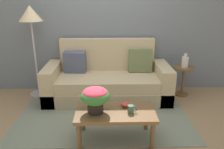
{
  "coord_description": "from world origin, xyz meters",
  "views": [
    {
      "loc": [
        0.07,
        -3.22,
        1.82
      ],
      "look_at": [
        0.14,
        -0.06,
        0.7
      ],
      "focal_mm": 35.69,
      "sensor_mm": 36.0,
      "label": 1
    }
  ],
  "objects_px": {
    "couch": "(107,81)",
    "potted_plant": "(95,97)",
    "floor_lamp": "(31,21)",
    "table_vase": "(185,62)",
    "snack_bowl": "(126,104)",
    "side_table": "(183,76)",
    "coffee_mug": "(131,109)",
    "coffee_table": "(115,115)"
  },
  "relations": [
    {
      "from": "couch",
      "to": "potted_plant",
      "type": "height_order",
      "value": "couch"
    },
    {
      "from": "floor_lamp",
      "to": "table_vase",
      "type": "xyz_separation_m",
      "value": [
        2.77,
        -0.08,
        -0.73
      ]
    },
    {
      "from": "floor_lamp",
      "to": "potted_plant",
      "type": "height_order",
      "value": "floor_lamp"
    },
    {
      "from": "couch",
      "to": "snack_bowl",
      "type": "xyz_separation_m",
      "value": [
        0.24,
        -1.23,
        0.14
      ]
    },
    {
      "from": "floor_lamp",
      "to": "snack_bowl",
      "type": "bearing_deg",
      "value": -40.93
    },
    {
      "from": "side_table",
      "to": "potted_plant",
      "type": "distance_m",
      "value": 2.16
    },
    {
      "from": "side_table",
      "to": "coffee_mug",
      "type": "relative_size",
      "value": 4.6
    },
    {
      "from": "couch",
      "to": "potted_plant",
      "type": "xyz_separation_m",
      "value": [
        -0.15,
        -1.37,
        0.32
      ]
    },
    {
      "from": "side_table",
      "to": "snack_bowl",
      "type": "distance_m",
      "value": 1.76
    },
    {
      "from": "potted_plant",
      "to": "snack_bowl",
      "type": "xyz_separation_m",
      "value": [
        0.39,
        0.14,
        -0.18
      ]
    },
    {
      "from": "couch",
      "to": "coffee_mug",
      "type": "height_order",
      "value": "couch"
    },
    {
      "from": "couch",
      "to": "potted_plant",
      "type": "relative_size",
      "value": 6.17
    },
    {
      "from": "coffee_table",
      "to": "snack_bowl",
      "type": "xyz_separation_m",
      "value": [
        0.14,
        0.11,
        0.1
      ]
    },
    {
      "from": "potted_plant",
      "to": "snack_bowl",
      "type": "height_order",
      "value": "potted_plant"
    },
    {
      "from": "potted_plant",
      "to": "table_vase",
      "type": "relative_size",
      "value": 1.4
    },
    {
      "from": "couch",
      "to": "coffee_table",
      "type": "distance_m",
      "value": 1.34
    },
    {
      "from": "potted_plant",
      "to": "table_vase",
      "type": "bearing_deg",
      "value": 41.91
    },
    {
      "from": "potted_plant",
      "to": "coffee_mug",
      "type": "bearing_deg",
      "value": -2.97
    },
    {
      "from": "side_table",
      "to": "coffee_mug",
      "type": "xyz_separation_m",
      "value": [
        -1.15,
        -1.45,
        0.09
      ]
    },
    {
      "from": "floor_lamp",
      "to": "snack_bowl",
      "type": "xyz_separation_m",
      "value": [
        1.57,
        -1.36,
        -0.94
      ]
    },
    {
      "from": "couch",
      "to": "potted_plant",
      "type": "bearing_deg",
      "value": -96.37
    },
    {
      "from": "coffee_table",
      "to": "coffee_mug",
      "type": "height_order",
      "value": "coffee_mug"
    },
    {
      "from": "floor_lamp",
      "to": "coffee_mug",
      "type": "bearing_deg",
      "value": -43.25
    },
    {
      "from": "coffee_table",
      "to": "coffee_mug",
      "type": "relative_size",
      "value": 8.26
    },
    {
      "from": "coffee_mug",
      "to": "table_vase",
      "type": "bearing_deg",
      "value": 51.74
    },
    {
      "from": "couch",
      "to": "coffee_table",
      "type": "height_order",
      "value": "couch"
    },
    {
      "from": "couch",
      "to": "table_vase",
      "type": "height_order",
      "value": "couch"
    },
    {
      "from": "snack_bowl",
      "to": "table_vase",
      "type": "xyz_separation_m",
      "value": [
        1.2,
        1.28,
        0.21
      ]
    },
    {
      "from": "table_vase",
      "to": "couch",
      "type": "bearing_deg",
      "value": -177.65
    },
    {
      "from": "couch",
      "to": "snack_bowl",
      "type": "distance_m",
      "value": 1.26
    },
    {
      "from": "couch",
      "to": "table_vase",
      "type": "xyz_separation_m",
      "value": [
        1.44,
        0.06,
        0.35
      ]
    },
    {
      "from": "side_table",
      "to": "floor_lamp",
      "type": "bearing_deg",
      "value": 178.5
    },
    {
      "from": "snack_bowl",
      "to": "table_vase",
      "type": "bearing_deg",
      "value": 47.03
    },
    {
      "from": "couch",
      "to": "coffee_mug",
      "type": "distance_m",
      "value": 1.43
    },
    {
      "from": "couch",
      "to": "floor_lamp",
      "type": "relative_size",
      "value": 1.34
    },
    {
      "from": "potted_plant",
      "to": "coffee_mug",
      "type": "height_order",
      "value": "potted_plant"
    },
    {
      "from": "potted_plant",
      "to": "coffee_table",
      "type": "bearing_deg",
      "value": 7.27
    },
    {
      "from": "coffee_table",
      "to": "floor_lamp",
      "type": "bearing_deg",
      "value": 134.15
    },
    {
      "from": "side_table",
      "to": "table_vase",
      "type": "bearing_deg",
      "value": -120.83
    },
    {
      "from": "table_vase",
      "to": "potted_plant",
      "type": "bearing_deg",
      "value": -138.09
    },
    {
      "from": "potted_plant",
      "to": "couch",
      "type": "bearing_deg",
      "value": 83.63
    },
    {
      "from": "couch",
      "to": "floor_lamp",
      "type": "height_order",
      "value": "floor_lamp"
    }
  ]
}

